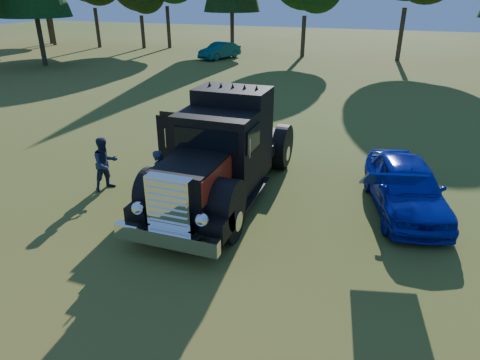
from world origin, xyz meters
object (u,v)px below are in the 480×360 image
spectator_far (105,164)px  distant_teal_car (220,51)px  diamond_t_truck (222,156)px  spectator_near (161,178)px  hotrod_coupe (406,186)px

spectator_far → distant_teal_car: (-6.67, 25.36, -0.13)m
diamond_t_truck → spectator_near: size_ratio=4.51×
distant_teal_car → spectator_far: bearing=-56.0°
distant_teal_car → spectator_near: bearing=-52.0°
diamond_t_truck → distant_teal_car: size_ratio=1.75×
diamond_t_truck → spectator_near: (-1.42, -0.94, -0.49)m
diamond_t_truck → distant_teal_car: 26.77m
hotrod_coupe → spectator_far: (-8.40, -1.52, 0.09)m
hotrod_coupe → distant_teal_car: size_ratio=1.10×
spectator_near → distant_teal_car: spectator_near is taller
distant_teal_car → diamond_t_truck: bearing=-48.4°
hotrod_coupe → spectator_far: hotrod_coupe is taller
spectator_near → hotrod_coupe: bearing=-76.1°
spectator_near → spectator_far: (-2.07, 0.35, 0.01)m
diamond_t_truck → distant_teal_car: (-10.15, 24.76, -0.61)m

